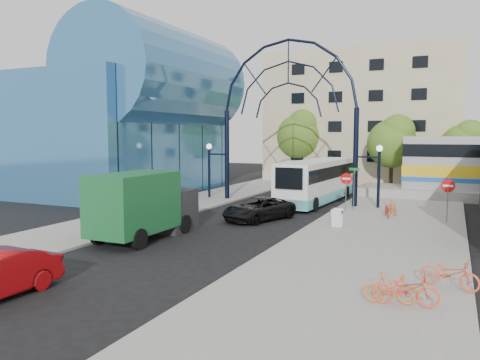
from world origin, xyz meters
The scene contains 21 objects.
ground centered at (0.00, 0.00, 0.00)m, with size 120.00×120.00×0.00m, color black.
sidewalk_east centered at (8.00, 4.00, 0.06)m, with size 8.00×56.00×0.12m, color gray.
plaza_west centered at (-6.50, 6.00, 0.06)m, with size 5.00×50.00×0.12m, color gray.
gateway_arch centered at (0.00, 14.00, 8.56)m, with size 13.64×0.44×12.10m.
stop_sign centered at (4.80, 12.00, 1.99)m, with size 0.80×0.07×2.50m.
do_not_enter_sign centered at (11.00, 10.00, 1.98)m, with size 0.76×0.07×2.48m.
street_name_sign centered at (5.20, 12.60, 2.13)m, with size 0.70×0.70×2.80m.
sandwich_board centered at (5.60, 5.98, 0.74)m, with size 0.55×0.61×0.99m.
transit_hall centered at (-15.30, 15.00, 6.70)m, with size 16.50×18.00×14.50m.
apartment_block centered at (2.00, 34.97, 7.00)m, with size 20.00×12.10×14.00m.
tree_north_a centered at (6.12, 25.93, 4.61)m, with size 4.48×4.48×7.00m.
tree_north_b centered at (-3.88, 29.93, 5.27)m, with size 5.12×5.12×8.00m.
tree_north_c centered at (12.12, 27.93, 4.28)m, with size 4.16×4.16×6.50m.
city_bus centered at (1.88, 15.61, 1.67)m, with size 3.28×11.79×3.20m.
green_truck centered at (-2.52, -0.23, 1.65)m, with size 2.58×6.55×3.29m.
black_suv centered at (0.71, 6.70, 0.68)m, with size 2.26×4.90×1.36m, color black.
bike_near_a centered at (7.69, 10.42, 0.59)m, with size 0.62×1.77×0.93m, color red.
bike_near_b centered at (7.89, 11.36, 0.56)m, with size 0.42×1.48×0.89m, color orange.
bike_far_a centered at (11.26, -2.71, 0.62)m, with size 0.66×1.89×0.99m, color #F05230.
bike_far_b centered at (9.68, -4.94, 0.59)m, with size 0.44×1.56×0.94m, color #CD6A29.
bike_far_c centered at (10.12, -4.93, 0.61)m, with size 0.65×1.87×0.98m, color #E8492E.
Camera 1 is at (11.23, -18.99, 5.07)m, focal length 35.00 mm.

